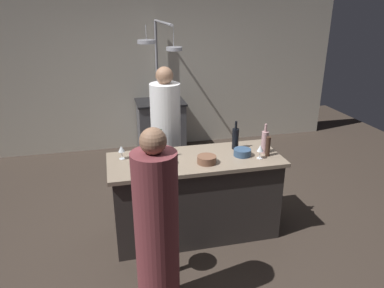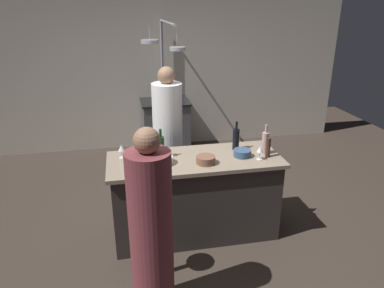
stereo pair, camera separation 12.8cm
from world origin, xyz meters
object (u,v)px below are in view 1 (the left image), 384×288
bar_stool_left (158,243)px  mixing_bowl_wooden (207,160)px  wine_bottle_dark (235,138)px  wine_bottle_red (161,147)px  wine_glass_by_chef (260,149)px  mixing_bowl_ceramic (164,160)px  pepper_mill (268,147)px  wine_glass_near_left_guest (121,150)px  wine_bottle_rose (265,142)px  stove_range (161,127)px  chef (166,142)px  guest_left (157,234)px  mixing_bowl_blue (242,152)px

bar_stool_left → mixing_bowl_wooden: mixing_bowl_wooden is taller
wine_bottle_dark → wine_bottle_red: size_ratio=1.02×
wine_glass_by_chef → wine_bottle_red: bearing=165.7°
wine_bottle_red → mixing_bowl_ceramic: 0.18m
pepper_mill → mixing_bowl_wooden: bearing=-177.3°
bar_stool_left → mixing_bowl_wooden: bearing=39.3°
wine_glass_near_left_guest → wine_bottle_dark: bearing=0.1°
wine_bottle_dark → mixing_bowl_wooden: wine_bottle_dark is taller
wine_glass_near_left_guest → wine_glass_by_chef: (1.39, -0.31, 0.00)m
pepper_mill → wine_bottle_dark: size_ratio=0.66×
pepper_mill → wine_bottle_rose: 0.09m
stove_range → chef: size_ratio=0.52×
pepper_mill → mixing_bowl_wooden: pepper_mill is taller
stove_range → wine_bottle_dark: (0.49, -2.30, 0.58)m
mixing_bowl_ceramic → pepper_mill: bearing=-2.5°
bar_stool_left → wine_glass_near_left_guest: size_ratio=4.66×
chef → mixing_bowl_wooden: 1.00m
pepper_mill → wine_bottle_dark: (-0.26, 0.27, 0.02)m
bar_stool_left → mixing_bowl_wooden: (0.58, 0.47, 0.56)m
wine_bottle_red → mixing_bowl_wooden: 0.49m
wine_bottle_dark → wine_glass_by_chef: 0.35m
pepper_mill → wine_glass_by_chef: bearing=-156.5°
stove_range → wine_bottle_rose: wine_bottle_rose is taller
guest_left → wine_bottle_red: guest_left is taller
guest_left → wine_glass_near_left_guest: 1.20m
mixing_bowl_ceramic → wine_bottle_dark: bearing=14.9°
pepper_mill → mixing_bowl_wooden: 0.67m
wine_bottle_dark → wine_glass_near_left_guest: bearing=-179.9°
guest_left → mixing_bowl_blue: size_ratio=8.79×
chef → bar_stool_left: 1.52m
bar_stool_left → mixing_bowl_ceramic: bearing=74.6°
guest_left → mixing_bowl_ceramic: guest_left is taller
stove_range → chef: 1.69m
pepper_mill → bar_stool_left: bearing=-158.0°
guest_left → mixing_bowl_wooden: size_ratio=8.33×
pepper_mill → wine_bottle_rose: bearing=88.0°
wine_bottle_rose → stove_range: bearing=107.0°
stove_range → pepper_mill: (0.75, -2.56, 0.56)m
wine_glass_by_chef → mixing_bowl_ceramic: wine_glass_by_chef is taller
wine_bottle_rose → mixing_bowl_blue: bearing=-174.0°
guest_left → wine_bottle_dark: size_ratio=5.07×
wine_glass_near_left_guest → wine_bottle_red: bearing=-8.8°
pepper_mill → wine_bottle_dark: 0.38m
stove_range → chef: bearing=-96.0°
chef → bar_stool_left: (-0.32, -1.43, -0.42)m
stove_range → guest_left: 3.51m
chef → bar_stool_left: bearing=-102.7°
mixing_bowl_ceramic → wine_glass_by_chef: bearing=-5.4°
wine_bottle_dark → mixing_bowl_wooden: (-0.41, -0.30, -0.09)m
pepper_mill → mixing_bowl_blue: bearing=165.5°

